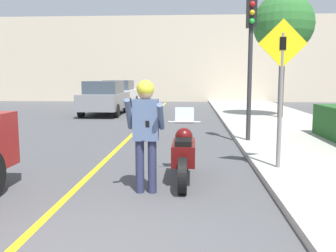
{
  "coord_description": "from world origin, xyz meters",
  "views": [
    {
      "loc": [
        1.33,
        -3.36,
        1.85
      ],
      "look_at": [
        0.9,
        3.42,
        0.97
      ],
      "focal_mm": 40.0,
      "sensor_mm": 36.0,
      "label": 1
    }
  ],
  "objects_px": {
    "traffic_light": "(251,43)",
    "street_tree": "(283,24)",
    "parked_car_white": "(119,93)",
    "person_biker": "(146,124)",
    "motorcycle": "(184,154)",
    "crossing_sign": "(281,80)",
    "parked_car_grey": "(105,98)"
  },
  "relations": [
    {
      "from": "crossing_sign",
      "to": "parked_car_white",
      "type": "height_order",
      "value": "crossing_sign"
    },
    {
      "from": "motorcycle",
      "to": "parked_car_white",
      "type": "height_order",
      "value": "parked_car_white"
    },
    {
      "from": "traffic_light",
      "to": "motorcycle",
      "type": "bearing_deg",
      "value": -114.24
    },
    {
      "from": "crossing_sign",
      "to": "traffic_light",
      "type": "relative_size",
      "value": 0.74
    },
    {
      "from": "parked_car_white",
      "to": "person_biker",
      "type": "bearing_deg",
      "value": -77.68
    },
    {
      "from": "traffic_light",
      "to": "parked_car_grey",
      "type": "relative_size",
      "value": 0.91
    },
    {
      "from": "traffic_light",
      "to": "parked_car_white",
      "type": "distance_m",
      "value": 14.65
    },
    {
      "from": "traffic_light",
      "to": "parked_car_white",
      "type": "height_order",
      "value": "traffic_light"
    },
    {
      "from": "street_tree",
      "to": "person_biker",
      "type": "bearing_deg",
      "value": -113.03
    },
    {
      "from": "street_tree",
      "to": "parked_car_grey",
      "type": "xyz_separation_m",
      "value": [
        -8.2,
        1.6,
        -3.25
      ]
    },
    {
      "from": "motorcycle",
      "to": "street_tree",
      "type": "height_order",
      "value": "street_tree"
    },
    {
      "from": "crossing_sign",
      "to": "parked_car_white",
      "type": "bearing_deg",
      "value": 111.05
    },
    {
      "from": "motorcycle",
      "to": "traffic_light",
      "type": "height_order",
      "value": "traffic_light"
    },
    {
      "from": "parked_car_white",
      "to": "street_tree",
      "type": "bearing_deg",
      "value": -38.88
    },
    {
      "from": "traffic_light",
      "to": "street_tree",
      "type": "xyz_separation_m",
      "value": [
        2.32,
        6.31,
        1.34
      ]
    },
    {
      "from": "parked_car_grey",
      "to": "street_tree",
      "type": "bearing_deg",
      "value": -11.06
    },
    {
      "from": "person_biker",
      "to": "motorcycle",
      "type": "bearing_deg",
      "value": 52.14
    },
    {
      "from": "traffic_light",
      "to": "street_tree",
      "type": "distance_m",
      "value": 6.85
    },
    {
      "from": "person_biker",
      "to": "parked_car_grey",
      "type": "height_order",
      "value": "person_biker"
    },
    {
      "from": "person_biker",
      "to": "parked_car_white",
      "type": "relative_size",
      "value": 0.43
    },
    {
      "from": "motorcycle",
      "to": "person_biker",
      "type": "distance_m",
      "value": 1.15
    },
    {
      "from": "parked_car_grey",
      "to": "parked_car_white",
      "type": "distance_m",
      "value": 5.25
    },
    {
      "from": "crossing_sign",
      "to": "person_biker",
      "type": "bearing_deg",
      "value": -149.97
    },
    {
      "from": "motorcycle",
      "to": "parked_car_grey",
      "type": "relative_size",
      "value": 0.51
    },
    {
      "from": "street_tree",
      "to": "parked_car_grey",
      "type": "distance_m",
      "value": 8.96
    },
    {
      "from": "motorcycle",
      "to": "street_tree",
      "type": "xyz_separation_m",
      "value": [
        4.03,
        10.1,
        3.61
      ]
    },
    {
      "from": "traffic_light",
      "to": "person_biker",
      "type": "bearing_deg",
      "value": -116.77
    },
    {
      "from": "street_tree",
      "to": "parked_car_grey",
      "type": "relative_size",
      "value": 1.26
    },
    {
      "from": "crossing_sign",
      "to": "street_tree",
      "type": "relative_size",
      "value": 0.53
    },
    {
      "from": "motorcycle",
      "to": "parked_car_grey",
      "type": "xyz_separation_m",
      "value": [
        -4.17,
        11.71,
        0.36
      ]
    },
    {
      "from": "person_biker",
      "to": "parked_car_white",
      "type": "xyz_separation_m",
      "value": [
        -3.87,
        17.7,
        -0.27
      ]
    },
    {
      "from": "motorcycle",
      "to": "parked_car_white",
      "type": "distance_m",
      "value": 17.53
    }
  ]
}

